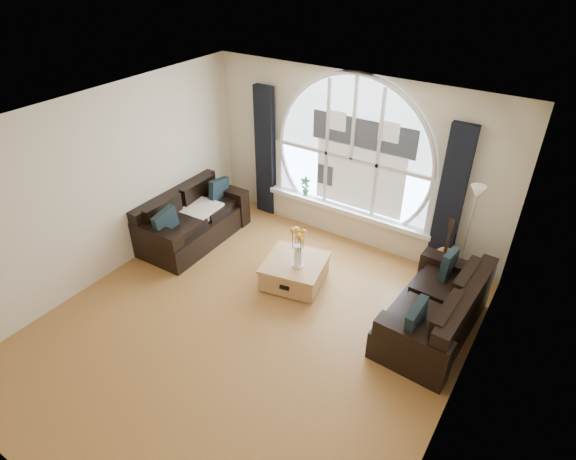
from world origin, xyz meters
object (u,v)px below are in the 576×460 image
object	(u,v)px
sofa_right	(434,307)
vase_flowers	(298,243)
sofa_left	(193,218)
coffee_chest	(295,271)
floor_lamp	(466,238)
guitar	(447,247)
potted_plant	(305,186)

from	to	relation	value
sofa_right	vase_flowers	xyz separation A→B (m)	(-1.90, -0.19, 0.36)
sofa_left	coffee_chest	size ratio (longest dim) A/B	2.17
vase_flowers	floor_lamp	distance (m)	2.33
sofa_right	guitar	distance (m)	1.22
coffee_chest	guitar	bearing A→B (deg)	24.64
sofa_right	coffee_chest	bearing A→B (deg)	-173.46
sofa_right	guitar	xyz separation A→B (m)	(-0.23, 1.19, 0.13)
sofa_right	guitar	size ratio (longest dim) A/B	1.70
sofa_left	floor_lamp	xyz separation A→B (m)	(4.01, 1.21, 0.40)
sofa_left	guitar	bearing A→B (deg)	16.86
sofa_left	sofa_right	size ratio (longest dim) A/B	1.02
guitar	potted_plant	distance (m)	2.54
sofa_right	potted_plant	world-z (taller)	potted_plant
sofa_left	guitar	world-z (taller)	guitar
vase_flowers	sofa_right	bearing A→B (deg)	5.57
sofa_left	guitar	size ratio (longest dim) A/B	1.73
floor_lamp	potted_plant	bearing A→B (deg)	175.02
vase_flowers	floor_lamp	xyz separation A→B (m)	(1.90, 1.34, 0.04)
coffee_chest	guitar	distance (m)	2.22
sofa_right	vase_flowers	bearing A→B (deg)	-171.17
coffee_chest	potted_plant	world-z (taller)	potted_plant
coffee_chest	floor_lamp	world-z (taller)	floor_lamp
coffee_chest	floor_lamp	bearing A→B (deg)	20.61
sofa_left	sofa_right	world-z (taller)	sofa_left
sofa_left	guitar	distance (m)	3.98
vase_flowers	floor_lamp	bearing A→B (deg)	35.19
floor_lamp	vase_flowers	bearing A→B (deg)	-144.81
guitar	coffee_chest	bearing A→B (deg)	-146.29
sofa_left	floor_lamp	size ratio (longest dim) A/B	1.15
sofa_right	vase_flowers	distance (m)	1.94
sofa_right	floor_lamp	size ratio (longest dim) A/B	1.13
vase_flowers	guitar	xyz separation A→B (m)	(1.67, 1.38, -0.23)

